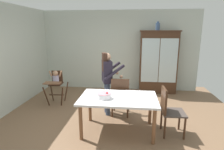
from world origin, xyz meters
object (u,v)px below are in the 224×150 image
object	(u,v)px
high_chair_with_toddler	(56,81)
dining_chair_right_end	(168,108)
adult_person	(107,76)
birthday_cake	(104,96)
dining_table	(118,101)
dining_chair_far_side	(120,94)
china_cabinet	(158,62)
ceramic_vase	(158,26)

from	to	relation	value
high_chair_with_toddler	dining_chair_right_end	size ratio (longest dim) A/B	0.99
adult_person	birthday_cake	world-z (taller)	adult_person
dining_table	dining_chair_right_end	world-z (taller)	dining_chair_right_end
dining_chair_far_side	dining_chair_right_end	world-z (taller)	same
adult_person	dining_chair_right_end	world-z (taller)	adult_person
china_cabinet	adult_person	xyz separation A→B (m)	(-1.43, -1.86, -0.06)
china_cabinet	dining_chair_far_side	world-z (taller)	china_cabinet
ceramic_vase	dining_chair_far_side	bearing A→B (deg)	-117.33
birthday_cake	dining_chair_far_side	distance (m)	0.86
ceramic_vase	birthday_cake	world-z (taller)	ceramic_vase
dining_table	high_chair_with_toddler	bearing A→B (deg)	144.70
high_chair_with_toddler	adult_person	xyz separation A→B (m)	(1.53, -0.51, 0.31)
china_cabinet	dining_chair_right_end	distance (m)	2.71
dining_chair_right_end	china_cabinet	bearing A→B (deg)	-4.29
ceramic_vase	dining_chair_right_end	size ratio (longest dim) A/B	0.28
dining_chair_right_end	high_chair_with_toddler	bearing A→B (deg)	63.16
ceramic_vase	adult_person	world-z (taller)	ceramic_vase
high_chair_with_toddler	birthday_cake	bearing A→B (deg)	-46.08
ceramic_vase	dining_chair_far_side	xyz separation A→B (m)	(-1.02, -1.98, -1.60)
dining_chair_far_side	dining_table	bearing A→B (deg)	92.24
dining_table	dining_chair_far_side	distance (m)	0.70
ceramic_vase	dining_chair_far_side	size ratio (longest dim) A/B	0.28
high_chair_with_toddler	ceramic_vase	bearing A→B (deg)	20.60
birthday_cake	dining_chair_right_end	xyz separation A→B (m)	(1.26, 0.09, -0.24)
dining_table	dining_chair_far_side	bearing A→B (deg)	90.60
dining_table	dining_chair_right_end	bearing A→B (deg)	0.14
ceramic_vase	birthday_cake	bearing A→B (deg)	-115.02
ceramic_vase	birthday_cake	size ratio (longest dim) A/B	0.96
dining_table	dining_chair_right_end	xyz separation A→B (m)	(0.99, 0.00, -0.09)
dining_table	dining_chair_far_side	world-z (taller)	dining_chair_far_side
china_cabinet	birthday_cake	distance (m)	3.09
ceramic_vase	adult_person	xyz separation A→B (m)	(-1.35, -1.87, -1.19)
adult_person	high_chair_with_toddler	bearing A→B (deg)	53.12
high_chair_with_toddler	dining_table	bearing A→B (deg)	-39.86
china_cabinet	high_chair_with_toddler	bearing A→B (deg)	-155.47
dining_chair_right_end	adult_person	bearing A→B (deg)	56.52
china_cabinet	ceramic_vase	world-z (taller)	ceramic_vase
high_chair_with_toddler	birthday_cake	world-z (taller)	high_chair_with_toddler
dining_chair_far_side	china_cabinet	bearing A→B (deg)	-117.48
high_chair_with_toddler	dining_chair_right_end	bearing A→B (deg)	-29.38
china_cabinet	adult_person	bearing A→B (deg)	-127.48
high_chair_with_toddler	birthday_cake	distance (m)	2.13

